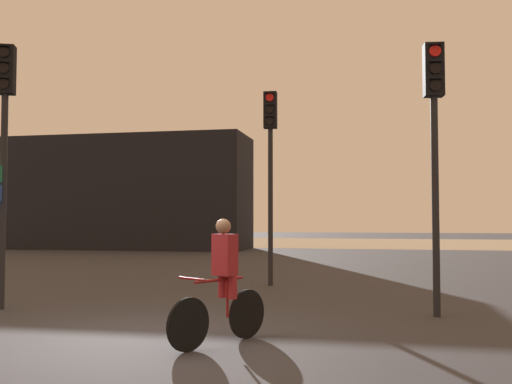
{
  "coord_description": "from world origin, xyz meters",
  "views": [
    {
      "loc": [
        2.95,
        -7.14,
        1.62
      ],
      "look_at": [
        0.5,
        5.0,
        2.2
      ],
      "focal_mm": 40.0,
      "sensor_mm": 36.0,
      "label": 1
    }
  ],
  "objects_px": {
    "distant_building": "(124,193)",
    "cyclist": "(223,280)",
    "traffic_light_center": "(270,151)",
    "traffic_light_near_right": "(434,126)",
    "traffic_light_near_left": "(4,126)"
  },
  "relations": [
    {
      "from": "distant_building",
      "to": "cyclist",
      "type": "bearing_deg",
      "value": -62.49
    },
    {
      "from": "distant_building",
      "to": "traffic_light_center",
      "type": "height_order",
      "value": "distant_building"
    },
    {
      "from": "traffic_light_center",
      "to": "cyclist",
      "type": "xyz_separation_m",
      "value": [
        0.51,
        -6.47,
        -2.46
      ]
    },
    {
      "from": "traffic_light_near_right",
      "to": "traffic_light_center",
      "type": "relative_size",
      "value": 0.97
    },
    {
      "from": "traffic_light_center",
      "to": "traffic_light_near_left",
      "type": "bearing_deg",
      "value": 44.76
    },
    {
      "from": "traffic_light_near_right",
      "to": "traffic_light_center",
      "type": "height_order",
      "value": "traffic_light_center"
    },
    {
      "from": "traffic_light_near_right",
      "to": "cyclist",
      "type": "xyz_separation_m",
      "value": [
        -2.95,
        -2.69,
        -2.35
      ]
    },
    {
      "from": "traffic_light_center",
      "to": "cyclist",
      "type": "height_order",
      "value": "traffic_light_center"
    },
    {
      "from": "distant_building",
      "to": "traffic_light_near_left",
      "type": "xyz_separation_m",
      "value": [
        6.62,
        -19.63,
        0.31
      ]
    },
    {
      "from": "traffic_light_near_left",
      "to": "traffic_light_near_right",
      "type": "xyz_separation_m",
      "value": [
        7.58,
        0.72,
        -0.14
      ]
    },
    {
      "from": "distant_building",
      "to": "traffic_light_near_right",
      "type": "distance_m",
      "value": 23.65
    },
    {
      "from": "traffic_light_near_left",
      "to": "cyclist",
      "type": "xyz_separation_m",
      "value": [
        4.63,
        -1.96,
        -2.49
      ]
    },
    {
      "from": "distant_building",
      "to": "traffic_light_near_right",
      "type": "bearing_deg",
      "value": -53.09
    },
    {
      "from": "traffic_light_near_left",
      "to": "traffic_light_near_right",
      "type": "relative_size",
      "value": 1.05
    },
    {
      "from": "traffic_light_near_left",
      "to": "cyclist",
      "type": "bearing_deg",
      "value": 136.54
    }
  ]
}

